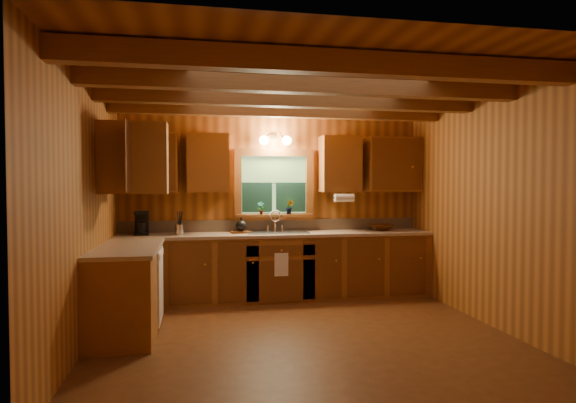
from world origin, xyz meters
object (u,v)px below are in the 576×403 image
(sink, at_px, (277,236))
(cutting_board, at_px, (241,232))
(coffee_maker, at_px, (141,223))
(wicker_basket, at_px, (381,227))

(sink, height_order, cutting_board, sink)
(sink, height_order, coffee_maker, coffee_maker)
(cutting_board, height_order, wicker_basket, wicker_basket)
(coffee_maker, distance_m, wicker_basket, 3.28)
(wicker_basket, bearing_deg, sink, -177.51)
(coffee_maker, relative_size, cutting_board, 1.21)
(coffee_maker, bearing_deg, sink, -10.91)
(sink, bearing_deg, wicker_basket, 2.49)
(coffee_maker, xyz_separation_m, wicker_basket, (3.28, 0.02, -0.11))
(coffee_maker, relative_size, wicker_basket, 0.88)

